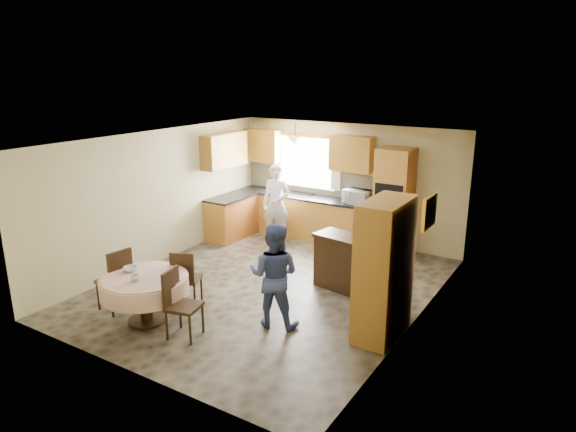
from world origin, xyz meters
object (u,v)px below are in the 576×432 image
at_px(person_sink, 276,204).
at_px(person_dining, 274,275).
at_px(chair_right, 179,300).
at_px(sideboard, 350,266).
at_px(cupboard, 384,269).
at_px(chair_back, 185,276).
at_px(oven_tower, 394,202).
at_px(chair_left, 117,277).
at_px(dining_table, 145,286).

relative_size(person_sink, person_dining, 1.11).
bearing_deg(chair_right, sideboard, -40.11).
bearing_deg(chair_right, cupboard, -70.32).
xyz_separation_m(chair_back, person_sink, (-0.45, 3.28, 0.34)).
bearing_deg(chair_right, oven_tower, -28.18).
height_order(oven_tower, person_sink, oven_tower).
relative_size(chair_left, chair_right, 1.04).
relative_size(oven_tower, person_dining, 1.39).
bearing_deg(sideboard, chair_left, -126.51).
bearing_deg(person_sink, oven_tower, 5.22).
relative_size(dining_table, person_sink, 0.75).
bearing_deg(person_dining, chair_left, 6.09).
bearing_deg(chair_left, person_dining, 118.17).
distance_m(cupboard, person_sink, 4.20).
relative_size(oven_tower, cupboard, 1.09).
bearing_deg(person_sink, sideboard, -42.31).
bearing_deg(sideboard, person_dining, -93.88).
xyz_separation_m(oven_tower, person_sink, (-2.30, -0.69, -0.21)).
height_order(dining_table, chair_left, chair_left).
distance_m(dining_table, chair_right, 0.71).
distance_m(cupboard, chair_left, 3.97).
xyz_separation_m(person_sink, person_dining, (1.95, -3.06, -0.08)).
distance_m(dining_table, person_dining, 1.89).
bearing_deg(oven_tower, chair_left, -119.40).
bearing_deg(oven_tower, chair_back, -114.93).
relative_size(cupboard, chair_left, 1.94).
xyz_separation_m(oven_tower, person_dining, (-0.35, -3.75, -0.29)).
height_order(cupboard, chair_right, cupboard).
relative_size(chair_back, person_dining, 0.60).
relative_size(sideboard, chair_right, 1.27).
height_order(dining_table, chair_right, chair_right).
bearing_deg(cupboard, person_sink, 143.36).
xyz_separation_m(sideboard, person_sink, (-2.36, 1.40, 0.41)).
bearing_deg(person_sink, chair_left, -106.06).
bearing_deg(cupboard, oven_tower, 108.47).
bearing_deg(chair_back, chair_left, 17.14).
height_order(dining_table, person_dining, person_dining).
bearing_deg(chair_left, chair_right, 93.62).
height_order(cupboard, chair_left, cupboard).
relative_size(sideboard, dining_table, 0.97).
distance_m(cupboard, person_dining, 1.54).
xyz_separation_m(chair_back, chair_right, (0.56, -0.73, 0.03)).
bearing_deg(cupboard, chair_right, -147.40).
xyz_separation_m(cupboard, person_sink, (-3.37, 2.51, -0.12)).
xyz_separation_m(chair_left, person_dining, (2.26, 0.88, 0.21)).
distance_m(oven_tower, chair_back, 4.42).
xyz_separation_m(sideboard, chair_left, (-2.67, -2.54, 0.12)).
height_order(oven_tower, chair_right, oven_tower).
bearing_deg(person_dining, chair_right, 30.44).
bearing_deg(dining_table, person_sink, 94.51).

